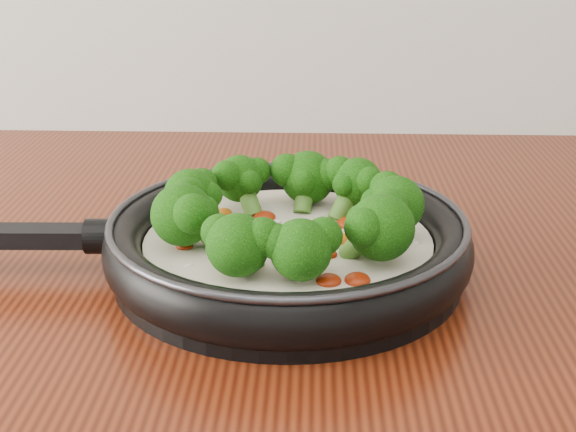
{
  "coord_description": "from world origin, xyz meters",
  "views": [
    {
      "loc": [
        0.08,
        0.48,
        1.18
      ],
      "look_at": [
        0.06,
        1.06,
        0.95
      ],
      "focal_mm": 48.59,
      "sensor_mm": 36.0,
      "label": 1
    }
  ],
  "objects": [
    {
      "name": "skillet",
      "position": [
        0.05,
        1.06,
        0.93
      ],
      "size": [
        0.47,
        0.31,
        0.09
      ],
      "color": "black",
      "rests_on": "counter"
    }
  ]
}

